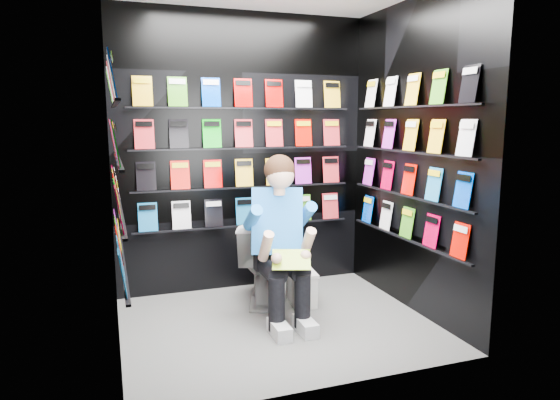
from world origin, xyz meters
name	(u,v)px	position (x,y,z in m)	size (l,w,h in m)	color
floor	(277,324)	(0.00, 0.00, 0.00)	(2.40, 2.40, 0.00)	slate
wall_back	(243,153)	(0.00, 1.00, 1.30)	(2.40, 0.04, 2.60)	black
wall_front	(334,176)	(0.00, -1.00, 1.30)	(2.40, 0.04, 2.60)	black
wall_left	(110,167)	(-1.20, 0.00, 1.30)	(0.04, 2.00, 2.60)	black
wall_right	(413,158)	(1.20, 0.00, 1.30)	(0.04, 2.00, 2.60)	black
comics_back	(244,153)	(0.00, 0.97, 1.31)	(2.10, 0.06, 1.37)	#EC0100
comics_left	(115,166)	(-1.17, 0.00, 1.31)	(0.06, 1.70, 1.37)	#EC0100
comics_right	(410,157)	(1.17, 0.00, 1.31)	(0.06, 1.70, 1.37)	#EC0100
toilet	(263,261)	(0.05, 0.54, 0.37)	(0.42, 0.75, 0.73)	white
longbox	(301,288)	(0.36, 0.39, 0.14)	(0.20, 0.36, 0.27)	silver
longbox_lid	(301,271)	(0.36, 0.39, 0.29)	(0.22, 0.38, 0.03)	silver
reader	(276,223)	(0.05, 0.16, 0.79)	(0.55, 0.80, 1.48)	blue
held_comic	(291,260)	(0.05, -0.19, 0.58)	(0.28, 0.01, 0.20)	green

